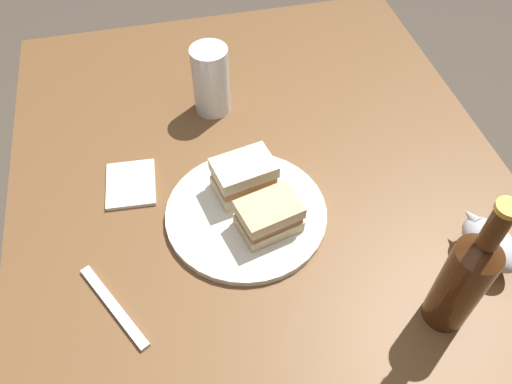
{
  "coord_description": "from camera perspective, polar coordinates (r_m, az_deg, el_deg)",
  "views": [
    {
      "loc": [
        -0.59,
        0.16,
        1.52
      ],
      "look_at": [
        -0.03,
        0.02,
        0.81
      ],
      "focal_mm": 36.06,
      "sensor_mm": 36.0,
      "label": 1
    }
  ],
  "objects": [
    {
      "name": "sandwich_half_left",
      "position": [
        0.87,
        1.43,
        -2.69
      ],
      "size": [
        0.09,
        0.12,
        0.06
      ],
      "color": "#CCB284",
      "rests_on": "plate"
    },
    {
      "name": "dining_table",
      "position": [
        1.28,
        0.8,
        -10.85
      ],
      "size": [
        1.19,
        0.94,
        0.78
      ],
      "primitive_type": "cube",
      "color": "brown",
      "rests_on": "ground"
    },
    {
      "name": "plate",
      "position": [
        0.91,
        -1.1,
        -2.41
      ],
      "size": [
        0.29,
        0.29,
        0.01
      ],
      "primitive_type": "cylinder",
      "color": "silver",
      "rests_on": "dining_table"
    },
    {
      "name": "potato_wedge_back",
      "position": [
        0.91,
        2.71,
        -1.24
      ],
      "size": [
        0.03,
        0.05,
        0.02
      ],
      "primitive_type": "cube",
      "rotation": [
        0.0,
        0.0,
        5.0
      ],
      "color": "gold",
      "rests_on": "plate"
    },
    {
      "name": "sandwich_half_right",
      "position": [
        0.91,
        -1.32,
        1.69
      ],
      "size": [
        0.09,
        0.12,
        0.07
      ],
      "color": "beige",
      "rests_on": "plate"
    },
    {
      "name": "napkin",
      "position": [
        0.99,
        -13.71,
        0.86
      ],
      "size": [
        0.12,
        0.1,
        0.01
      ],
      "primitive_type": "cube",
      "rotation": [
        0.0,
        0.0,
        -0.07
      ],
      "color": "white",
      "rests_on": "dining_table"
    },
    {
      "name": "potato_wedge_front",
      "position": [
        0.93,
        1.0,
        0.41
      ],
      "size": [
        0.03,
        0.04,
        0.02
      ],
      "primitive_type": "cube",
      "rotation": [
        0.0,
        0.0,
        5.16
      ],
      "color": "gold",
      "rests_on": "plate"
    },
    {
      "name": "potato_wedge_stray",
      "position": [
        0.92,
        0.05,
        -0.45
      ],
      "size": [
        0.03,
        0.06,
        0.02
      ],
      "primitive_type": "cube",
      "rotation": [
        0.0,
        0.0,
        4.56
      ],
      "color": "#B77F33",
      "rests_on": "plate"
    },
    {
      "name": "potato_wedge_right_edge",
      "position": [
        0.93,
        -0.11,
        0.64
      ],
      "size": [
        0.05,
        0.05,
        0.02
      ],
      "primitive_type": "cube",
      "rotation": [
        0.0,
        0.0,
        0.77
      ],
      "color": "gold",
      "rests_on": "plate"
    },
    {
      "name": "ground_plane",
      "position": [
        1.64,
        0.64,
        -17.35
      ],
      "size": [
        6.0,
        6.0,
        0.0
      ],
      "primitive_type": "plane",
      "color": "#4C4238"
    },
    {
      "name": "potato_wedge_left_edge",
      "position": [
        0.9,
        1.2,
        -1.76
      ],
      "size": [
        0.04,
        0.05,
        0.02
      ],
      "primitive_type": "cube",
      "rotation": [
        0.0,
        0.0,
        5.14
      ],
      "color": "#B77F33",
      "rests_on": "plate"
    },
    {
      "name": "pint_glass",
      "position": [
        1.08,
        -4.98,
        11.84
      ],
      "size": [
        0.08,
        0.08,
        0.15
      ],
      "color": "white",
      "rests_on": "dining_table"
    },
    {
      "name": "gravy_boat",
      "position": [
        0.92,
        24.53,
        -5.22
      ],
      "size": [
        0.13,
        0.09,
        0.07
      ],
      "color": "#B7B7BC",
      "rests_on": "dining_table"
    },
    {
      "name": "fork",
      "position": [
        0.85,
        -15.51,
        -12.13
      ],
      "size": [
        0.17,
        0.1,
        0.01
      ],
      "primitive_type": "cube",
      "rotation": [
        0.0,
        0.0,
        3.64
      ],
      "color": "silver",
      "rests_on": "dining_table"
    },
    {
      "name": "cider_bottle",
      "position": [
        0.78,
        22.08,
        -8.94
      ],
      "size": [
        0.06,
        0.06,
        0.27
      ],
      "color": "#47230F",
      "rests_on": "dining_table"
    },
    {
      "name": "potato_wedge_middle",
      "position": [
        0.9,
        3.4,
        -1.75
      ],
      "size": [
        0.05,
        0.03,
        0.02
      ],
      "primitive_type": "cube",
      "rotation": [
        0.0,
        0.0,
        6.25
      ],
      "color": "#AD702D",
      "rests_on": "plate"
    }
  ]
}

